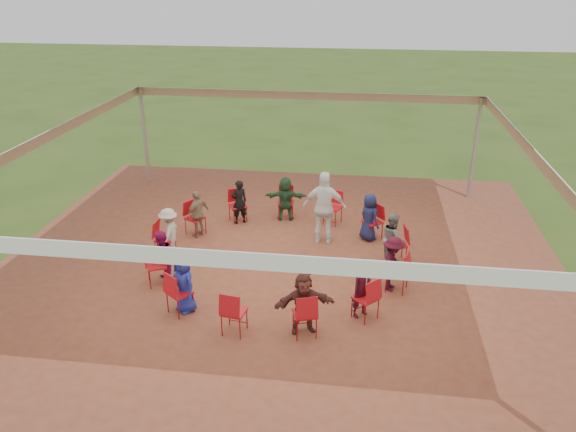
# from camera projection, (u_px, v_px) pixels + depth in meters

# --- Properties ---
(ground) EXTENTS (80.00, 80.00, 0.00)m
(ground) POSITION_uv_depth(u_px,v_px,m) (279.00, 265.00, 12.96)
(ground) COLOR #324B17
(ground) RESTS_ON ground
(dirt_patch) EXTENTS (13.00, 13.00, 0.00)m
(dirt_patch) POSITION_uv_depth(u_px,v_px,m) (279.00, 265.00, 12.96)
(dirt_patch) COLOR brown
(dirt_patch) RESTS_ON ground
(tent) EXTENTS (10.33, 10.33, 3.00)m
(tent) POSITION_uv_depth(u_px,v_px,m) (278.00, 168.00, 12.01)
(tent) COLOR #B2B2B7
(tent) RESTS_ON ground
(chair_0) EXTENTS (0.54, 0.52, 0.90)m
(chair_0) POSITION_uv_depth(u_px,v_px,m) (397.00, 272.00, 11.77)
(chair_0) COLOR red
(chair_0) RESTS_ON ground
(chair_1) EXTENTS (0.52, 0.50, 0.90)m
(chair_1) POSITION_uv_depth(u_px,v_px,m) (397.00, 244.00, 12.95)
(chair_1) COLOR red
(chair_1) RESTS_ON ground
(chair_2) EXTENTS (0.61, 0.60, 0.90)m
(chair_2) POSITION_uv_depth(u_px,v_px,m) (372.00, 222.00, 14.10)
(chair_2) COLOR red
(chair_2) RESTS_ON ground
(chair_3) EXTENTS (0.56, 0.57, 0.90)m
(chair_3) POSITION_uv_depth(u_px,v_px,m) (333.00, 208.00, 14.94)
(chair_3) COLOR red
(chair_3) RESTS_ON ground
(chair_4) EXTENTS (0.46, 0.47, 0.90)m
(chair_4) POSITION_uv_depth(u_px,v_px,m) (286.00, 203.00, 15.29)
(chair_4) COLOR red
(chair_4) RESTS_ON ground
(chair_5) EXTENTS (0.59, 0.60, 0.90)m
(chair_5) POSITION_uv_depth(u_px,v_px,m) (238.00, 206.00, 15.06)
(chair_5) COLOR red
(chair_5) RESTS_ON ground
(chair_6) EXTENTS (0.59, 0.58, 0.90)m
(chair_6) POSITION_uv_depth(u_px,v_px,m) (195.00, 218.00, 14.31)
(chair_6) COLOR red
(chair_6) RESTS_ON ground
(chair_7) EXTENTS (0.46, 0.44, 0.90)m
(chair_7) POSITION_uv_depth(u_px,v_px,m) (165.00, 239.00, 13.21)
(chair_7) COLOR red
(chair_7) RESTS_ON ground
(chair_8) EXTENTS (0.58, 0.57, 0.90)m
(chair_8) POSITION_uv_depth(u_px,v_px,m) (157.00, 265.00, 12.02)
(chair_8) COLOR red
(chair_8) RESTS_ON ground
(chair_9) EXTENTS (0.60, 0.60, 0.90)m
(chair_9) POSITION_uv_depth(u_px,v_px,m) (180.00, 293.00, 10.99)
(chair_9) COLOR red
(chair_9) RESTS_ON ground
(chair_10) EXTENTS (0.48, 0.50, 0.90)m
(chair_10) POSITION_uv_depth(u_px,v_px,m) (234.00, 312.00, 10.38)
(chair_10) COLOR red
(chair_10) RESTS_ON ground
(chair_11) EXTENTS (0.54, 0.55, 0.90)m
(chair_11) POSITION_uv_depth(u_px,v_px,m) (305.00, 314.00, 10.32)
(chair_11) COLOR red
(chair_11) RESTS_ON ground
(chair_12) EXTENTS (0.61, 0.61, 0.90)m
(chair_12) POSITION_uv_depth(u_px,v_px,m) (366.00, 298.00, 10.82)
(chair_12) COLOR red
(chair_12) RESTS_ON ground
(person_seated_0) EXTENTS (0.59, 0.86, 1.21)m
(person_seated_0) POSITION_uv_depth(u_px,v_px,m) (392.00, 264.00, 11.75)
(person_seated_0) COLOR #3C0B1A
(person_seated_0) RESTS_ON ground
(person_seated_1) EXTENTS (0.45, 0.65, 1.21)m
(person_seated_1) POSITION_uv_depth(u_px,v_px,m) (393.00, 238.00, 12.88)
(person_seated_1) COLOR slate
(person_seated_1) RESTS_ON ground
(person_seated_2) EXTENTS (0.63, 0.67, 1.21)m
(person_seated_2) POSITION_uv_depth(u_px,v_px,m) (369.00, 217.00, 13.97)
(person_seated_2) COLOR #181E44
(person_seated_2) RESTS_ON ground
(person_seated_3) EXTENTS (1.16, 0.51, 1.21)m
(person_seated_3) POSITION_uv_depth(u_px,v_px,m) (285.00, 199.00, 15.11)
(person_seated_3) COLOR #274F2F
(person_seated_3) RESTS_ON ground
(person_seated_4) EXTENTS (0.53, 0.48, 1.21)m
(person_seated_4) POSITION_uv_depth(u_px,v_px,m) (239.00, 202.00, 14.90)
(person_seated_4) COLOR black
(person_seated_4) RESTS_ON ground
(person_seated_5) EXTENTS (0.67, 0.80, 1.21)m
(person_seated_5) POSITION_uv_depth(u_px,v_px,m) (198.00, 214.00, 14.18)
(person_seated_5) COLOR #907C5D
(person_seated_5) RESTS_ON ground
(person_seated_6) EXTENTS (0.42, 0.80, 1.21)m
(person_seated_6) POSITION_uv_depth(u_px,v_px,m) (169.00, 233.00, 13.13)
(person_seated_6) COLOR #B8AFA1
(person_seated_6) RESTS_ON ground
(person_seated_7) EXTENTS (0.56, 0.68, 1.21)m
(person_seated_7) POSITION_uv_depth(u_px,v_px,m) (162.00, 258.00, 11.98)
(person_seated_7) COLOR #901151
(person_seated_7) RESTS_ON ground
(person_seated_8) EXTENTS (0.67, 0.62, 1.21)m
(person_seated_8) POSITION_uv_depth(u_px,v_px,m) (184.00, 283.00, 11.01)
(person_seated_8) COLOR #232F9D
(person_seated_8) RESTS_ON ground
(person_seated_9) EXTENTS (1.20, 0.76, 1.21)m
(person_seated_9) POSITION_uv_depth(u_px,v_px,m) (303.00, 303.00, 10.36)
(person_seated_9) COLOR #552823
(person_seated_9) RESTS_ON ground
(person_seated_10) EXTENTS (0.52, 0.52, 1.21)m
(person_seated_10) POSITION_uv_depth(u_px,v_px,m) (362.00, 288.00, 10.84)
(person_seated_10) COLOR #3C0B1A
(person_seated_10) RESTS_ON ground
(standing_person) EXTENTS (1.10, 0.60, 1.84)m
(standing_person) POSITION_uv_depth(u_px,v_px,m) (325.00, 208.00, 13.72)
(standing_person) COLOR white
(standing_person) RESTS_ON ground
(cable_coil) EXTENTS (0.40, 0.40, 0.03)m
(cable_coil) POSITION_uv_depth(u_px,v_px,m) (306.00, 271.00, 12.66)
(cable_coil) COLOR black
(cable_coil) RESTS_ON ground
(laptop) EXTENTS (0.32, 0.36, 0.21)m
(laptop) POSITION_uv_depth(u_px,v_px,m) (385.00, 264.00, 11.82)
(laptop) COLOR #B7B7BC
(laptop) RESTS_ON ground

